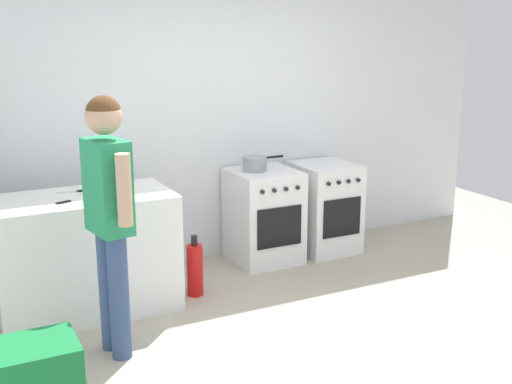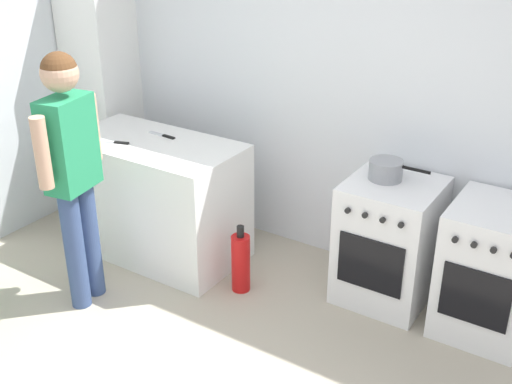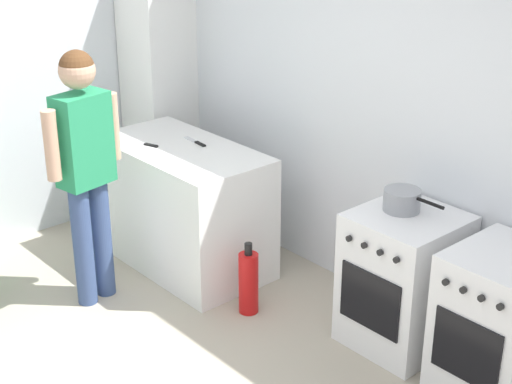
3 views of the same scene
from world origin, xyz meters
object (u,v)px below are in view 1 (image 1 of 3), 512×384
object	(u,v)px
oven_right	(324,207)
recycling_crate_upper	(26,371)
oven_left	(264,216)
pot	(255,164)
fire_extinguisher	(195,269)
knife_utility	(76,191)
knife_paring	(59,203)
person	(109,203)

from	to	relation	value
oven_right	recycling_crate_upper	world-z (taller)	oven_right
oven_left	recycling_crate_upper	bearing A→B (deg)	-140.80
oven_right	pot	size ratio (longest dim) A/B	2.13
pot	fire_extinguisher	distance (m)	1.17
oven_left	fire_extinguisher	xyz separation A→B (m)	(-0.87, -0.48, -0.21)
oven_left	pot	world-z (taller)	pot
knife_utility	fire_extinguisher	xyz separation A→B (m)	(0.84, -0.24, -0.69)
oven_right	knife_paring	bearing A→B (deg)	-168.26
pot	knife_paring	world-z (taller)	pot
knife_utility	knife_paring	distance (m)	0.34
oven_left	person	xyz separation A→B (m)	(-1.69, -1.13, 0.60)
oven_left	fire_extinguisher	size ratio (longest dim) A/B	1.70
knife_utility	recycling_crate_upper	size ratio (longest dim) A/B	0.48
oven_right	knife_utility	xyz separation A→B (m)	(-2.37, -0.24, 0.48)
knife_paring	fire_extinguisher	size ratio (longest dim) A/B	0.42
fire_extinguisher	oven_left	bearing A→B (deg)	28.78
fire_extinguisher	recycling_crate_upper	bearing A→B (deg)	-135.77
person	oven_right	bearing A→B (deg)	25.78
oven_right	recycling_crate_upper	bearing A→B (deg)	-147.53
oven_right	knife_utility	distance (m)	2.43
pot	recycling_crate_upper	xyz separation A→B (m)	(-2.26, -1.93, -0.50)
oven_left	knife_paring	world-z (taller)	knife_paring
oven_right	knife_paring	distance (m)	2.65
pot	knife_utility	world-z (taller)	pot
person	fire_extinguisher	world-z (taller)	person
oven_right	person	size ratio (longest dim) A/B	0.50
knife_paring	person	bearing A→B (deg)	-71.46
oven_right	pot	distance (m)	0.88
knife_paring	fire_extinguisher	xyz separation A→B (m)	(1.02, 0.05, -0.69)
oven_right	fire_extinguisher	bearing A→B (deg)	-162.64
knife_utility	person	distance (m)	0.90
oven_right	fire_extinguisher	world-z (taller)	oven_right
oven_right	recycling_crate_upper	xyz separation A→B (m)	(-3.00, -1.91, -0.01)
fire_extinguisher	knife_paring	bearing A→B (deg)	-177.11
knife_utility	pot	bearing A→B (deg)	9.28
oven_right	knife_paring	world-z (taller)	knife_paring
knife_utility	fire_extinguisher	size ratio (longest dim) A/B	0.50
pot	knife_utility	bearing A→B (deg)	-170.72
oven_right	fire_extinguisher	xyz separation A→B (m)	(-1.53, -0.48, -0.21)
knife_paring	fire_extinguisher	bearing A→B (deg)	2.89
person	recycling_crate_upper	world-z (taller)	person
knife_utility	fire_extinguisher	bearing A→B (deg)	-15.75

